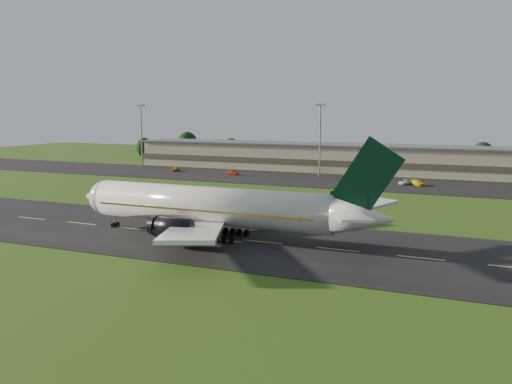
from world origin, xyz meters
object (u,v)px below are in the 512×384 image
at_px(airliner, 215,207).
at_px(service_vehicle_c, 405,182).
at_px(light_mast_west, 141,128).
at_px(light_mast_centre, 320,131).
at_px(terminal, 340,158).
at_px(service_vehicle_b, 233,173).
at_px(service_vehicle_a, 176,169).
at_px(service_vehicle_d, 418,183).

bearing_deg(airliner, service_vehicle_c, 77.69).
relative_size(airliner, light_mast_west, 2.52).
bearing_deg(service_vehicle_c, light_mast_centre, -179.76).
distance_m(terminal, light_mast_centre, 18.45).
distance_m(airliner, service_vehicle_c, 73.77).
height_order(light_mast_west, service_vehicle_b, light_mast_west).
bearing_deg(service_vehicle_c, service_vehicle_a, -164.44).
xyz_separation_m(terminal, service_vehicle_b, (-25.59, -22.49, -3.30)).
bearing_deg(light_mast_centre, service_vehicle_d, -17.07).
height_order(service_vehicle_b, service_vehicle_c, service_vehicle_c).
distance_m(airliner, service_vehicle_d, 73.90).
relative_size(airliner, service_vehicle_c, 11.89).
distance_m(service_vehicle_b, service_vehicle_d, 52.61).
bearing_deg(light_mast_centre, service_vehicle_c, -17.82).
relative_size(terminal, service_vehicle_d, 30.78).
bearing_deg(service_vehicle_d, light_mast_centre, 123.54).
distance_m(light_mast_centre, service_vehicle_b, 27.75).
bearing_deg(service_vehicle_a, light_mast_centre, 0.05).
bearing_deg(service_vehicle_b, light_mast_centre, -66.67).
bearing_deg(airliner, service_vehicle_d, 75.06).
xyz_separation_m(light_mast_west, service_vehicle_d, (88.36, -8.71, -11.95)).
height_order(airliner, service_vehicle_c, airliner).
height_order(service_vehicle_a, service_vehicle_d, service_vehicle_d).
bearing_deg(terminal, light_mast_centre, -94.95).
bearing_deg(terminal, light_mast_west, -165.24).
distance_m(light_mast_west, service_vehicle_a, 20.42).
distance_m(light_mast_centre, service_vehicle_c, 28.92).
relative_size(light_mast_west, light_mast_centre, 1.00).
xyz_separation_m(service_vehicle_a, service_vehicle_c, (69.30, -3.02, -0.04)).
height_order(terminal, service_vehicle_a, terminal).
height_order(airliner, service_vehicle_b, airliner).
height_order(service_vehicle_a, service_vehicle_b, service_vehicle_a).
distance_m(light_mast_west, light_mast_centre, 60.00).
height_order(light_mast_centre, service_vehicle_a, light_mast_centre).
relative_size(light_mast_west, service_vehicle_d, 4.32).
xyz_separation_m(service_vehicle_b, service_vehicle_d, (52.55, -2.41, 0.09)).
relative_size(light_mast_centre, service_vehicle_a, 5.42).
bearing_deg(service_vehicle_b, service_vehicle_c, -83.31).
bearing_deg(airliner, service_vehicle_b, 114.47).
relative_size(airliner, service_vehicle_b, 14.21).
bearing_deg(light_mast_centre, service_vehicle_a, -173.53).
bearing_deg(light_mast_centre, airliner, -83.39).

